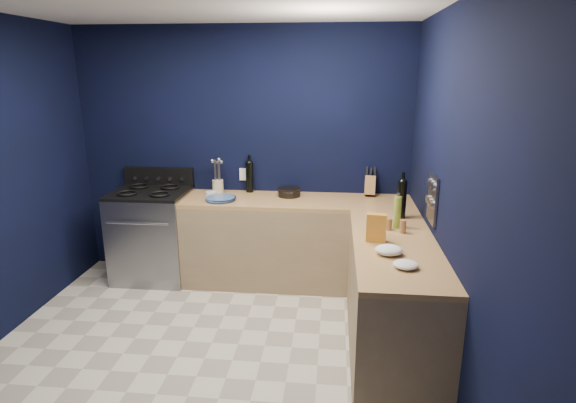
# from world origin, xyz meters

# --- Properties ---
(floor) EXTENTS (3.50, 3.50, 0.02)m
(floor) POSITION_xyz_m (0.00, 0.00, -0.01)
(floor) COLOR beige
(floor) RESTS_ON ground
(wall_back) EXTENTS (3.50, 0.02, 2.60)m
(wall_back) POSITION_xyz_m (0.00, 1.76, 1.30)
(wall_back) COLOR black
(wall_back) RESTS_ON ground
(wall_right) EXTENTS (0.02, 3.50, 2.60)m
(wall_right) POSITION_xyz_m (1.76, 0.00, 1.30)
(wall_right) COLOR black
(wall_right) RESTS_ON ground
(wall_front) EXTENTS (3.50, 0.02, 2.60)m
(wall_front) POSITION_xyz_m (0.00, -1.76, 1.30)
(wall_front) COLOR black
(wall_front) RESTS_ON ground
(cab_back) EXTENTS (2.30, 0.63, 0.86)m
(cab_back) POSITION_xyz_m (0.60, 1.44, 0.43)
(cab_back) COLOR #8E7656
(cab_back) RESTS_ON floor
(top_back) EXTENTS (2.30, 0.63, 0.04)m
(top_back) POSITION_xyz_m (0.60, 1.44, 0.88)
(top_back) COLOR brown
(top_back) RESTS_ON cab_back
(cab_right) EXTENTS (0.63, 1.67, 0.86)m
(cab_right) POSITION_xyz_m (1.44, 0.29, 0.43)
(cab_right) COLOR #8E7656
(cab_right) RESTS_ON floor
(top_right) EXTENTS (0.63, 1.67, 0.04)m
(top_right) POSITION_xyz_m (1.44, 0.29, 0.88)
(top_right) COLOR brown
(top_right) RESTS_ON cab_right
(gas_range) EXTENTS (0.76, 0.66, 0.92)m
(gas_range) POSITION_xyz_m (-0.93, 1.42, 0.46)
(gas_range) COLOR gray
(gas_range) RESTS_ON floor
(oven_door) EXTENTS (0.59, 0.02, 0.42)m
(oven_door) POSITION_xyz_m (-0.93, 1.10, 0.45)
(oven_door) COLOR black
(oven_door) RESTS_ON gas_range
(cooktop) EXTENTS (0.76, 0.66, 0.03)m
(cooktop) POSITION_xyz_m (-0.93, 1.42, 0.94)
(cooktop) COLOR black
(cooktop) RESTS_ON gas_range
(backguard) EXTENTS (0.76, 0.06, 0.20)m
(backguard) POSITION_xyz_m (-0.93, 1.72, 1.04)
(backguard) COLOR black
(backguard) RESTS_ON gas_range
(spice_panel) EXTENTS (0.02, 0.28, 0.38)m
(spice_panel) POSITION_xyz_m (1.74, 0.55, 1.18)
(spice_panel) COLOR gray
(spice_panel) RESTS_ON wall_right
(wall_outlet) EXTENTS (0.09, 0.02, 0.13)m
(wall_outlet) POSITION_xyz_m (0.00, 1.74, 1.08)
(wall_outlet) COLOR white
(wall_outlet) RESTS_ON wall_back
(plate_stack) EXTENTS (0.35, 0.35, 0.04)m
(plate_stack) POSITION_xyz_m (-0.16, 1.32, 0.92)
(plate_stack) COLOR #345494
(plate_stack) RESTS_ON top_back
(ramekin) EXTENTS (0.10, 0.10, 0.04)m
(ramekin) POSITION_xyz_m (-0.31, 1.51, 0.92)
(ramekin) COLOR white
(ramekin) RESTS_ON top_back
(utensil_crock) EXTENTS (0.14, 0.14, 0.14)m
(utensil_crock) POSITION_xyz_m (-0.25, 1.60, 0.97)
(utensil_crock) COLOR beige
(utensil_crock) RESTS_ON top_back
(wine_bottle_back) EXTENTS (0.08, 0.08, 0.32)m
(wine_bottle_back) POSITION_xyz_m (0.07, 1.69, 1.06)
(wine_bottle_back) COLOR black
(wine_bottle_back) RESTS_ON top_back
(lemon_basket) EXTENTS (0.30, 0.30, 0.09)m
(lemon_basket) POSITION_xyz_m (0.51, 1.56, 0.94)
(lemon_basket) COLOR black
(lemon_basket) RESTS_ON top_back
(knife_block) EXTENTS (0.13, 0.24, 0.24)m
(knife_block) POSITION_xyz_m (1.34, 1.69, 1.00)
(knife_block) COLOR brown
(knife_block) RESTS_ON top_back
(wine_bottle_right) EXTENTS (0.10, 0.10, 0.33)m
(wine_bottle_right) POSITION_xyz_m (1.55, 0.92, 1.07)
(wine_bottle_right) COLOR black
(wine_bottle_right) RESTS_ON top_right
(oil_bottle) EXTENTS (0.08, 0.08, 0.27)m
(oil_bottle) POSITION_xyz_m (1.48, 0.65, 1.03)
(oil_bottle) COLOR olive
(oil_bottle) RESTS_ON top_right
(spice_jar_near) EXTENTS (0.06, 0.06, 0.11)m
(spice_jar_near) POSITION_xyz_m (1.52, 0.52, 0.95)
(spice_jar_near) COLOR olive
(spice_jar_near) RESTS_ON top_right
(spice_jar_far) EXTENTS (0.06, 0.06, 0.10)m
(spice_jar_far) POSITION_xyz_m (1.42, 0.59, 0.95)
(spice_jar_far) COLOR olive
(spice_jar_far) RESTS_ON top_right
(crouton_bag) EXTENTS (0.16, 0.09, 0.22)m
(crouton_bag) POSITION_xyz_m (1.29, 0.31, 1.01)
(crouton_bag) COLOR #C64229
(crouton_bag) RESTS_ON top_right
(towel_front) EXTENTS (0.21, 0.18, 0.07)m
(towel_front) POSITION_xyz_m (1.36, 0.05, 0.93)
(towel_front) COLOR white
(towel_front) RESTS_ON top_right
(towel_end) EXTENTS (0.20, 0.18, 0.05)m
(towel_end) POSITION_xyz_m (1.44, -0.17, 0.93)
(towel_end) COLOR white
(towel_end) RESTS_ON top_right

